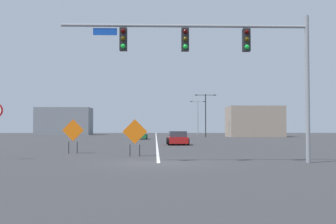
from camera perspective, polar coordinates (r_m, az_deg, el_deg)
ground at (r=19.32m, az=-1.30°, el=-6.94°), size 212.05×212.05×0.00m
road_centre_stripe at (r=78.17m, az=-1.62°, el=-3.29°), size 0.16×117.80×0.01m
traffic_signal_assembly at (r=19.78m, az=7.03°, el=8.25°), size 11.47×0.44×6.85m
street_lamp_mid_left at (r=70.20m, az=5.11°, el=0.10°), size 3.56×0.24×7.17m
street_lamp_far_right at (r=86.23m, az=4.05°, el=-0.36°), size 3.05×0.24×7.10m
construction_sign_median_near at (r=23.86m, az=-4.51°, el=-2.86°), size 1.41×0.12×2.10m
construction_sign_left_shoulder at (r=27.18m, az=-12.73°, el=-2.62°), size 1.39×0.20×2.15m
car_green_near at (r=58.91m, az=-3.76°, el=-3.11°), size 2.02×4.52×1.22m
car_white_mid at (r=86.78m, az=-3.82°, el=-2.76°), size 2.16×4.01×1.30m
car_red_approaching at (r=39.63m, az=1.29°, el=-3.57°), size 2.01×4.06×1.28m
roadside_building_west at (r=95.08m, az=-13.86°, el=-1.23°), size 11.63×6.76×5.95m
roadside_building_east at (r=74.58m, az=11.62°, el=-1.28°), size 9.24×6.32×5.28m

